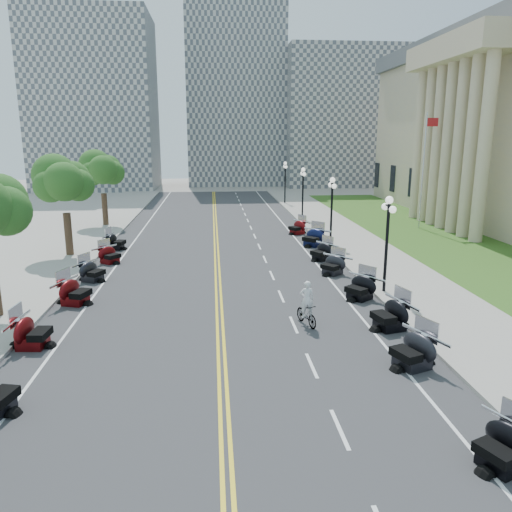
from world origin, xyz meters
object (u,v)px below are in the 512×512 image
object	(u,v)px
bicycle	(306,314)
motorcycle_n_3	(504,445)
flagpole	(423,172)
cyclist_rider	(307,285)

from	to	relation	value
bicycle	motorcycle_n_3	bearing A→B (deg)	-91.78
flagpole	motorcycle_n_3	bearing A→B (deg)	-109.35
cyclist_rider	flagpole	bearing A→B (deg)	-122.86
motorcycle_n_3	cyclist_rider	xyz separation A→B (m)	(-3.04, 9.89, 1.20)
bicycle	cyclist_rider	xyz separation A→B (m)	(-0.00, 0.00, 1.33)
cyclist_rider	bicycle	bearing A→B (deg)	178.21
flagpole	cyclist_rider	size ratio (longest dim) A/B	6.02
motorcycle_n_3	bicycle	xyz separation A→B (m)	(-3.04, 9.89, -0.13)
flagpole	bicycle	world-z (taller)	flagpole
bicycle	cyclist_rider	distance (m)	1.33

